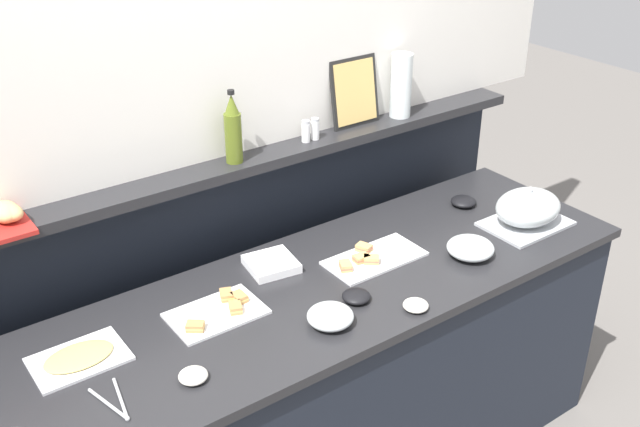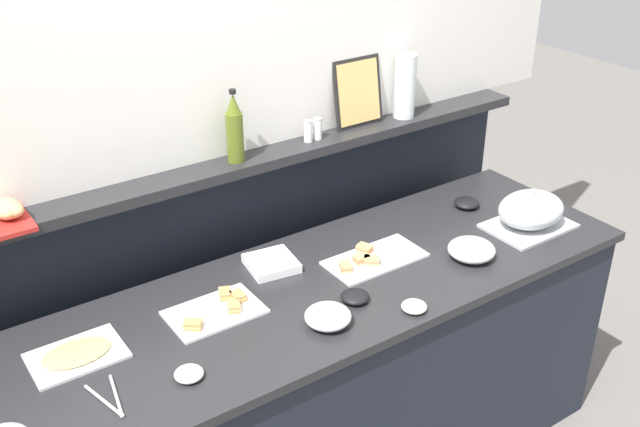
% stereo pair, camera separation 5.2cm
% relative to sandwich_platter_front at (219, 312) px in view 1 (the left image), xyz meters
% --- Properties ---
extents(ground_plane, '(12.00, 12.00, 0.00)m').
position_rel_sandwich_platter_front_xyz_m(ground_plane, '(0.30, 0.53, -0.93)').
color(ground_plane, slate).
extents(buffet_counter, '(2.59, 0.74, 0.92)m').
position_rel_sandwich_platter_front_xyz_m(buffet_counter, '(0.30, -0.07, -0.47)').
color(buffet_counter, black).
rests_on(buffet_counter, ground_plane).
extents(back_ledge_unit, '(2.79, 0.22, 1.25)m').
position_rel_sandwich_platter_front_xyz_m(back_ledge_unit, '(0.30, 0.48, -0.28)').
color(back_ledge_unit, black).
rests_on(back_ledge_unit, ground_plane).
extents(sandwich_platter_front, '(0.31, 0.20, 0.04)m').
position_rel_sandwich_platter_front_xyz_m(sandwich_platter_front, '(0.00, 0.00, 0.00)').
color(sandwich_platter_front, white).
rests_on(sandwich_platter_front, buffet_counter).
extents(sandwich_platter_side, '(0.37, 0.19, 0.04)m').
position_rel_sandwich_platter_front_xyz_m(sandwich_platter_side, '(0.63, -0.03, -0.00)').
color(sandwich_platter_side, white).
rests_on(sandwich_platter_side, buffet_counter).
extents(cold_cuts_platter, '(0.28, 0.19, 0.02)m').
position_rel_sandwich_platter_front_xyz_m(cold_cuts_platter, '(-0.46, 0.04, -0.00)').
color(cold_cuts_platter, silver).
rests_on(cold_cuts_platter, buffet_counter).
extents(serving_cloche, '(0.34, 0.24, 0.17)m').
position_rel_sandwich_platter_front_xyz_m(serving_cloche, '(1.30, -0.18, 0.06)').
color(serving_cloche, '#B7BABF').
rests_on(serving_cloche, buffet_counter).
extents(glass_bowl_large, '(0.18, 0.18, 0.07)m').
position_rel_sandwich_platter_front_xyz_m(glass_bowl_large, '(0.94, -0.22, 0.02)').
color(glass_bowl_large, silver).
rests_on(glass_bowl_large, buffet_counter).
extents(glass_bowl_small, '(0.15, 0.15, 0.06)m').
position_rel_sandwich_platter_front_xyz_m(glass_bowl_small, '(0.27, -0.26, 0.02)').
color(glass_bowl_small, silver).
rests_on(glass_bowl_small, buffet_counter).
extents(condiment_bowl_cream, '(0.09, 0.09, 0.03)m').
position_rel_sandwich_platter_front_xyz_m(condiment_bowl_cream, '(0.55, -0.36, 0.01)').
color(condiment_bowl_cream, silver).
rests_on(condiment_bowl_cream, buffet_counter).
extents(condiment_bowl_teal, '(0.11, 0.11, 0.04)m').
position_rel_sandwich_platter_front_xyz_m(condiment_bowl_teal, '(1.22, 0.09, 0.01)').
color(condiment_bowl_teal, black).
rests_on(condiment_bowl_teal, buffet_counter).
extents(condiment_bowl_red, '(0.10, 0.10, 0.03)m').
position_rel_sandwich_platter_front_xyz_m(condiment_bowl_red, '(0.42, -0.20, 0.01)').
color(condiment_bowl_red, black).
rests_on(condiment_bowl_red, buffet_counter).
extents(condiment_bowl_dark, '(0.09, 0.09, 0.03)m').
position_rel_sandwich_platter_front_xyz_m(condiment_bowl_dark, '(-0.22, -0.25, 0.01)').
color(condiment_bowl_dark, silver).
rests_on(condiment_bowl_dark, buffet_counter).
extents(serving_tongs, '(0.08, 0.18, 0.01)m').
position_rel_sandwich_platter_front_xyz_m(serving_tongs, '(-0.45, -0.21, -0.00)').
color(serving_tongs, '#B7BABF').
rests_on(serving_tongs, buffet_counter).
extents(napkin_stack, '(0.19, 0.19, 0.03)m').
position_rel_sandwich_platter_front_xyz_m(napkin_stack, '(0.29, 0.14, 0.01)').
color(napkin_stack, white).
rests_on(napkin_stack, buffet_counter).
extents(olive_oil_bottle, '(0.06, 0.06, 0.28)m').
position_rel_sandwich_platter_front_xyz_m(olive_oil_bottle, '(0.31, 0.40, 0.44)').
color(olive_oil_bottle, '#56661E').
rests_on(olive_oil_bottle, back_ledge_unit).
extents(salt_shaker, '(0.03, 0.03, 0.09)m').
position_rel_sandwich_platter_front_xyz_m(salt_shaker, '(0.64, 0.40, 0.36)').
color(salt_shaker, white).
rests_on(salt_shaker, back_ledge_unit).
extents(pepper_shaker, '(0.03, 0.03, 0.09)m').
position_rel_sandwich_platter_front_xyz_m(pepper_shaker, '(0.68, 0.40, 0.36)').
color(pepper_shaker, white).
rests_on(pepper_shaker, back_ledge_unit).
extents(framed_picture, '(0.23, 0.06, 0.28)m').
position_rel_sandwich_platter_front_xyz_m(framed_picture, '(0.91, 0.44, 0.46)').
color(framed_picture, black).
rests_on(framed_picture, back_ledge_unit).
extents(water_carafe, '(0.09, 0.09, 0.27)m').
position_rel_sandwich_platter_front_xyz_m(water_carafe, '(1.12, 0.40, 0.45)').
color(water_carafe, silver).
rests_on(water_carafe, back_ledge_unit).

